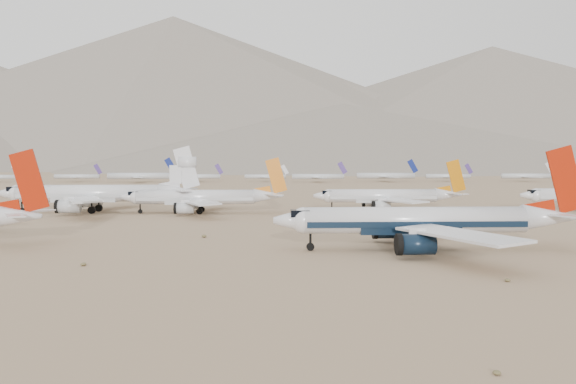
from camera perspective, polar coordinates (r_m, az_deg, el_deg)
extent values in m
plane|color=#7C6148|center=(96.76, 8.82, -5.62)|extent=(7000.00, 7000.00, 0.00)
cylinder|color=silver|center=(94.96, 12.77, -2.78)|extent=(36.78, 4.35, 4.35)
cube|color=black|center=(95.02, 12.77, -3.11)|extent=(36.04, 4.41, 0.98)
sphere|color=silver|center=(91.87, 1.62, -2.90)|extent=(4.35, 4.35, 4.35)
cube|color=black|center=(91.71, 1.21, -2.16)|extent=(3.04, 2.83, 1.09)
cone|color=silver|center=(103.25, 25.05, -2.35)|extent=(9.19, 4.35, 4.35)
cube|color=silver|center=(83.65, 16.97, -4.14)|extent=(14.20, 22.38, 0.68)
cube|color=silver|center=(100.36, 27.07, -2.23)|extent=(5.84, 7.63, 0.26)
cylinder|color=black|center=(86.10, 13.02, -5.20)|extent=(5.11, 3.13, 3.13)
cube|color=silver|center=(108.17, 12.42, -2.49)|extent=(14.20, 22.38, 0.68)
cube|color=silver|center=(107.76, 24.86, -1.84)|extent=(5.84, 7.63, 0.26)
cylinder|color=black|center=(103.48, 10.34, -3.80)|extent=(5.11, 3.13, 3.13)
cube|color=#AD1C05|center=(104.09, 26.37, 1.16)|extent=(6.97, 0.35, 11.48)
cylinder|color=black|center=(92.50, 2.29, -5.58)|extent=(1.30, 0.54, 1.30)
cylinder|color=black|center=(92.98, 14.15, -5.46)|extent=(1.83, 1.09, 1.83)
cylinder|color=black|center=(98.76, 13.14, -4.96)|extent=(1.83, 1.09, 1.83)
cone|color=silver|center=(107.70, -25.94, -2.23)|extent=(8.86, 4.25, 4.25)
cube|color=silver|center=(103.24, -25.97, -2.14)|extent=(5.62, 7.35, 0.25)
cube|color=silver|center=(110.74, -24.29, -1.78)|extent=(5.62, 7.35, 0.25)
cube|color=#AD1C05|center=(106.39, -24.80, 1.04)|extent=(6.71, 0.34, 11.06)
sphere|color=silver|center=(182.71, 23.88, -0.30)|extent=(4.12, 4.12, 4.12)
cube|color=black|center=(182.38, 23.71, 0.05)|extent=(2.88, 2.68, 1.03)
cylinder|color=silver|center=(197.32, 26.71, -0.89)|extent=(4.72, 2.97, 2.97)
cylinder|color=black|center=(183.44, 24.14, -1.59)|extent=(1.24, 0.51, 1.24)
cylinder|color=silver|center=(170.51, 9.57, -0.37)|extent=(32.45, 3.94, 3.94)
cube|color=silver|center=(170.54, 9.57, -0.54)|extent=(31.80, 4.00, 0.89)
sphere|color=silver|center=(167.88, 4.14, -0.39)|extent=(3.94, 3.94, 3.94)
cube|color=black|center=(167.76, 3.94, -0.02)|extent=(2.76, 2.56, 0.99)
cone|color=silver|center=(175.77, 15.97, -0.25)|extent=(8.11, 3.94, 3.94)
cube|color=silver|center=(159.99, 11.30, -0.86)|extent=(12.53, 19.75, 0.61)
cube|color=silver|center=(172.72, 16.87, -0.16)|extent=(5.15, 6.73, 0.24)
cylinder|color=silver|center=(162.47, 9.53, -1.41)|extent=(4.51, 2.84, 2.84)
cube|color=silver|center=(182.24, 9.59, -0.38)|extent=(12.53, 19.75, 0.61)
cube|color=silver|center=(179.79, 16.08, -0.03)|extent=(5.15, 6.73, 0.24)
cylinder|color=silver|center=(178.16, 8.46, -1.02)|extent=(4.51, 2.84, 2.84)
cube|color=#CD730A|center=(176.28, 16.70, 1.57)|extent=(6.15, 0.32, 10.13)
cylinder|color=black|center=(168.28, 4.47, -1.73)|extent=(1.18, 0.49, 1.18)
cylinder|color=black|center=(168.37, 10.20, -1.69)|extent=(1.66, 0.99, 1.66)
cylinder|color=black|center=(173.74, 9.80, -1.54)|extent=(1.66, 0.99, 1.66)
cylinder|color=silver|center=(161.64, -9.37, -0.50)|extent=(33.39, 4.08, 4.08)
cube|color=silver|center=(161.67, -9.37, -0.68)|extent=(32.72, 4.14, 0.92)
sphere|color=silver|center=(164.49, -15.15, -0.50)|extent=(4.08, 4.08, 4.08)
cube|color=black|center=(164.56, -15.37, -0.11)|extent=(2.86, 2.65, 1.02)
cone|color=silver|center=(160.45, -2.03, -0.38)|extent=(8.35, 4.08, 4.08)
cube|color=silver|center=(149.72, -8.93, -1.05)|extent=(12.90, 20.32, 0.63)
cube|color=silver|center=(156.59, -1.43, -0.27)|extent=(5.30, 6.93, 0.24)
cylinder|color=silver|center=(153.88, -10.42, -1.64)|extent=(4.64, 2.94, 2.94)
cube|color=silver|center=(173.09, -8.05, -0.50)|extent=(12.90, 20.32, 0.63)
cube|color=silver|center=(164.30, -1.48, -0.12)|extent=(5.30, 6.93, 0.24)
cylinder|color=silver|center=(170.23, -9.65, -1.19)|extent=(4.64, 2.94, 2.94)
cube|color=orange|center=(160.25, -1.21, 1.69)|extent=(6.33, 0.33, 10.43)
cylinder|color=black|center=(164.56, -14.79, -1.92)|extent=(1.22, 0.51, 1.22)
cylinder|color=black|center=(158.93, -8.98, -1.94)|extent=(1.71, 1.02, 1.71)
cylinder|color=black|center=(164.59, -8.76, -1.77)|extent=(1.71, 1.02, 1.71)
cylinder|color=silver|center=(171.96, -19.55, -0.12)|extent=(40.80, 4.88, 4.88)
cube|color=silver|center=(171.99, -19.55, -0.32)|extent=(39.98, 4.96, 1.10)
sphere|color=silver|center=(179.02, -25.81, -0.13)|extent=(4.88, 4.88, 4.88)
cube|color=black|center=(179.25, -26.03, 0.30)|extent=(3.42, 3.18, 1.22)
cone|color=silver|center=(166.29, -11.22, 0.03)|extent=(10.20, 4.88, 4.88)
cube|color=silver|center=(157.40, -19.98, -0.71)|extent=(15.76, 24.83, 0.76)
cube|color=silver|center=(161.32, -10.78, 0.16)|extent=(6.48, 8.47, 0.29)
cylinder|color=silver|center=(163.30, -21.33, -1.38)|extent=(5.67, 3.52, 3.52)
cube|color=silver|center=(184.91, -17.31, -0.14)|extent=(15.76, 24.83, 0.76)
cube|color=silver|center=(170.61, -10.33, 0.31)|extent=(6.48, 8.47, 0.29)
cylinder|color=silver|center=(182.40, -19.29, -0.91)|extent=(5.67, 3.52, 3.52)
cube|color=silver|center=(165.67, -10.28, 2.46)|extent=(7.73, 0.39, 12.74)
cylinder|color=silver|center=(165.62, -10.18, 3.01)|extent=(5.10, 3.17, 3.17)
cylinder|color=black|center=(178.85, -25.41, -1.69)|extent=(1.47, 0.61, 1.47)
cylinder|color=black|center=(168.50, -19.31, -1.74)|extent=(2.05, 1.22, 2.05)
cylinder|color=black|center=(175.04, -18.67, -1.56)|extent=(2.05, 1.22, 2.05)
cube|color=silver|center=(457.33, -25.95, 2.05)|extent=(6.33, 0.31, 7.97)
cube|color=silver|center=(471.05, -27.20, 1.34)|extent=(8.37, 14.63, 0.31)
cylinder|color=silver|center=(452.45, -20.65, 1.49)|extent=(33.39, 3.30, 3.30)
cube|color=#473080|center=(447.71, -18.75, 2.22)|extent=(6.65, 0.33, 8.37)
cube|color=silver|center=(444.27, -21.00, 1.40)|extent=(8.80, 15.37, 0.33)
cube|color=silver|center=(460.68, -20.32, 1.46)|extent=(8.80, 15.37, 0.33)
cylinder|color=silver|center=(423.81, -14.77, 1.59)|extent=(46.88, 4.63, 4.63)
cube|color=navy|center=(419.55, -11.84, 2.68)|extent=(9.34, 0.46, 11.76)
cube|color=silver|center=(411.98, -15.13, 1.45)|extent=(12.35, 21.58, 0.46)
cube|color=silver|center=(435.68, -14.43, 1.53)|extent=(12.35, 21.58, 0.46)
cylinder|color=silver|center=(427.84, -9.13, 1.57)|extent=(33.53, 3.31, 3.31)
cube|color=#473080|center=(426.20, -7.03, 2.33)|extent=(6.68, 0.33, 8.41)
cube|color=silver|center=(419.24, -9.27, 1.47)|extent=(8.83, 15.44, 0.33)
cube|color=silver|center=(436.47, -9.00, 1.53)|extent=(8.83, 15.44, 0.33)
cylinder|color=silver|center=(426.21, -2.32, 1.59)|extent=(31.32, 3.09, 3.09)
cube|color=silver|center=(426.40, -0.34, 2.29)|extent=(6.24, 0.31, 7.86)
cube|color=silver|center=(418.12, -2.31, 1.49)|extent=(8.25, 14.42, 0.31)
cube|color=silver|center=(434.32, -2.32, 1.55)|extent=(8.25, 14.42, 0.31)
cylinder|color=silver|center=(411.85, 3.07, 1.58)|extent=(38.00, 3.76, 3.76)
cube|color=#473080|center=(413.85, 5.54, 2.46)|extent=(7.57, 0.38, 9.53)
cube|color=silver|center=(402.08, 3.21, 1.47)|extent=(10.01, 17.49, 0.38)
cube|color=silver|center=(421.65, 2.94, 1.54)|extent=(10.01, 17.49, 0.38)
cylinder|color=silver|center=(430.81, 9.90, 1.64)|extent=(43.64, 4.31, 4.31)
cube|color=navy|center=(435.57, 12.55, 2.59)|extent=(8.69, 0.43, 10.95)
cube|color=silver|center=(419.81, 10.23, 1.51)|extent=(11.50, 20.09, 0.43)
cube|color=silver|center=(441.87, 9.59, 1.59)|extent=(11.50, 20.09, 0.43)
cylinder|color=silver|center=(446.13, 15.94, 1.55)|extent=(34.11, 3.37, 3.37)
cube|color=#473080|center=(451.36, 17.89, 2.26)|extent=(6.79, 0.34, 8.56)
cube|color=silver|center=(437.78, 16.31, 1.46)|extent=(8.99, 15.70, 0.34)
cube|color=silver|center=(454.53, 15.59, 1.52)|extent=(8.99, 15.70, 0.34)
cylinder|color=silver|center=(463.99, 23.06, 1.51)|extent=(38.25, 3.78, 3.78)
cube|color=silver|center=(471.93, 25.05, 2.26)|extent=(7.62, 0.38, 9.60)
cube|color=silver|center=(455.09, 23.60, 1.40)|extent=(10.08, 17.61, 0.38)
cube|color=silver|center=(472.96, 22.55, 1.47)|extent=(10.08, 17.61, 0.38)
cone|color=slate|center=(1819.25, -11.51, 9.90)|extent=(2444.00, 2444.00, 470.00)
cone|color=slate|center=(1592.45, 5.48, 6.79)|extent=(1824.00, 1824.00, 240.00)
cone|color=slate|center=(1903.51, 19.94, 8.11)|extent=(2356.00, 2356.00, 380.00)
cone|color=slate|center=(1206.97, 5.61, 5.62)|extent=(1260.00, 1260.00, 140.00)
ellipsoid|color=brown|center=(84.07, -20.08, -6.90)|extent=(0.84, 0.84, 0.46)
ellipsoid|color=brown|center=(109.74, -8.52, -4.44)|extent=(0.98, 0.98, 0.54)
ellipsoid|color=brown|center=(42.53, 20.45, -16.81)|extent=(0.56, 0.56, 0.31)
ellipsoid|color=brown|center=(73.79, 21.41, -8.33)|extent=(0.70, 0.70, 0.39)
ellipsoid|color=brown|center=(105.70, 21.78, -4.93)|extent=(0.84, 0.84, 0.46)
ellipsoid|color=brown|center=(137.81, 21.98, -3.11)|extent=(0.98, 0.98, 0.54)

